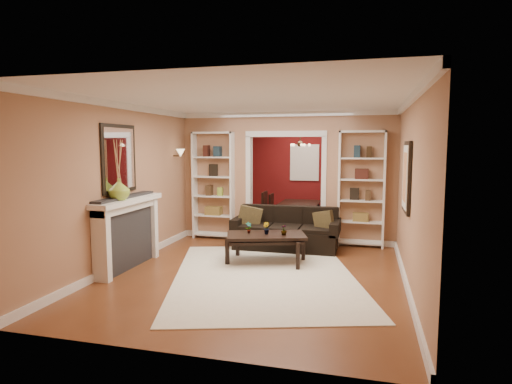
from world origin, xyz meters
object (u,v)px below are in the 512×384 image
(coffee_table, at_px, (266,248))
(dining_table, at_px, (299,216))
(bookshelf_left, at_px, (214,186))
(sofa, at_px, (286,229))
(fireplace, at_px, (129,233))
(bookshelf_right, at_px, (361,189))

(coffee_table, xyz_separation_m, dining_table, (0.08, 3.20, 0.05))
(coffee_table, height_order, bookshelf_left, bookshelf_left)
(sofa, distance_m, dining_table, 2.14)
(coffee_table, relative_size, bookshelf_left, 0.58)
(sofa, bearing_deg, dining_table, 91.84)
(dining_table, bearing_deg, fireplace, 152.00)
(bookshelf_right, xyz_separation_m, fireplace, (-3.64, -2.53, -0.57))
(sofa, relative_size, dining_table, 1.20)
(dining_table, bearing_deg, sofa, -178.16)
(bookshelf_left, height_order, bookshelf_right, same)
(coffee_table, xyz_separation_m, fireplace, (-2.09, -0.88, 0.33))
(sofa, xyz_separation_m, bookshelf_left, (-1.70, 0.58, 0.75))
(sofa, xyz_separation_m, bookshelf_right, (1.40, 0.58, 0.75))
(coffee_table, bearing_deg, dining_table, 70.88)
(sofa, height_order, dining_table, sofa)
(sofa, distance_m, fireplace, 2.98)
(fireplace, distance_m, dining_table, 4.64)
(bookshelf_right, distance_m, dining_table, 2.30)
(bookshelf_left, distance_m, fireplace, 2.65)
(coffee_table, distance_m, bookshelf_right, 2.43)
(bookshelf_left, xyz_separation_m, bookshelf_right, (3.10, 0.00, 0.00))
(bookshelf_left, bearing_deg, dining_table, 43.63)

